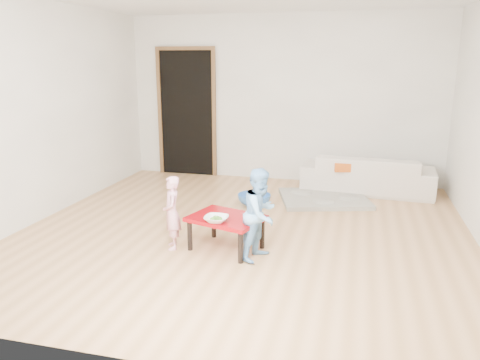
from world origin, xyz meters
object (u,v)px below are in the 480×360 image
at_px(bowl, 216,219).
at_px(basin, 254,199).
at_px(child_blue, 261,214).
at_px(red_table, 226,233).
at_px(sofa, 367,174).
at_px(child_pink, 172,213).

xyz_separation_m(bowl, basin, (-0.01, 1.75, -0.31)).
bearing_deg(basin, child_blue, -75.31).
relative_size(bowl, basin, 0.53).
height_order(red_table, bowl, bowl).
bearing_deg(child_blue, sofa, -1.89).
distance_m(red_table, bowl, 0.28).
bearing_deg(red_table, basin, 92.18).
bearing_deg(child_blue, basin, 33.35).
height_order(sofa, red_table, sofa).
bearing_deg(basin, bowl, -89.62).
xyz_separation_m(sofa, child_pink, (-1.96, -2.72, 0.11)).
relative_size(child_pink, child_blue, 0.84).
distance_m(child_blue, basin, 1.80).
height_order(sofa, child_pink, child_pink).
bearing_deg(basin, child_pink, -106.15).
height_order(sofa, bowl, sofa).
bearing_deg(bowl, sofa, 62.37).
bearing_deg(sofa, child_blue, 73.46).
distance_m(child_pink, basin, 1.78).
height_order(bowl, basin, bowl).
xyz_separation_m(bowl, child_pink, (-0.50, 0.07, -0.00)).
xyz_separation_m(sofa, bowl, (-1.46, -2.79, 0.11)).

